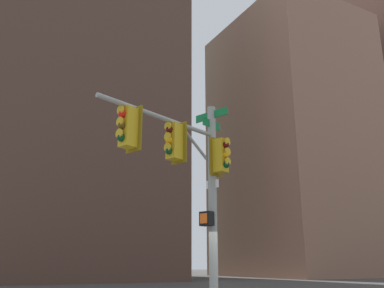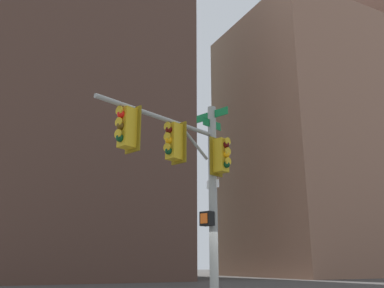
# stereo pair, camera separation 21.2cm
# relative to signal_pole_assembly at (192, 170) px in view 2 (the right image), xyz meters

# --- Properties ---
(signal_pole_assembly) EXTENTS (2.05, 4.37, 6.30)m
(signal_pole_assembly) POSITION_rel_signal_pole_assembly_xyz_m (0.00, 0.00, 0.00)
(signal_pole_assembly) COLOR gray
(signal_pole_assembly) RESTS_ON ground_plane
(building_brick_nearside) EXTENTS (20.42, 20.04, 53.29)m
(building_brick_nearside) POSITION_rel_signal_pole_assembly_xyz_m (36.31, -4.17, 22.50)
(building_brick_nearside) COLOR #4C3328
(building_brick_nearside) RESTS_ON ground_plane
(building_brick_midblock) EXTENTS (20.42, 18.08, 37.65)m
(building_brick_midblock) POSITION_rel_signal_pole_assembly_xyz_m (34.13, -35.77, 14.69)
(building_brick_midblock) COLOR #845B47
(building_brick_midblock) RESTS_ON ground_plane
(building_glass_tower) EXTENTS (22.94, 28.31, 68.01)m
(building_glass_tower) POSITION_rel_signal_pole_assembly_xyz_m (51.47, -4.11, 29.87)
(building_glass_tower) COLOR #9EC6C1
(building_glass_tower) RESTS_ON ground_plane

